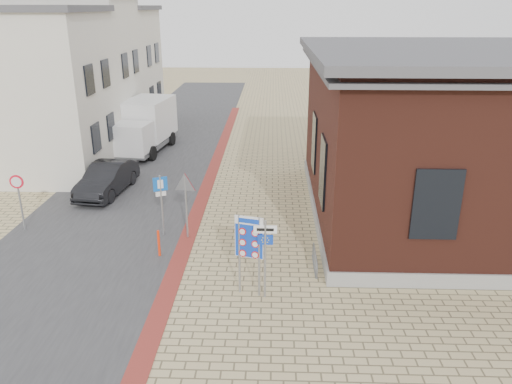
% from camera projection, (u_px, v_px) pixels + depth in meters
% --- Properties ---
extents(ground, '(120.00, 120.00, 0.00)m').
position_uv_depth(ground, '(231.00, 302.00, 14.84)').
color(ground, tan).
rests_on(ground, ground).
extents(road_strip, '(7.00, 60.00, 0.02)m').
position_uv_depth(road_strip, '(158.00, 157.00, 29.05)').
color(road_strip, '#38383A').
rests_on(road_strip, ground).
extents(curb_strip, '(0.60, 40.00, 0.02)m').
position_uv_depth(curb_strip, '(207.00, 186.00, 24.26)').
color(curb_strip, maroon).
rests_on(curb_strip, ground).
extents(brick_building, '(13.00, 13.00, 6.80)m').
position_uv_depth(brick_building, '(468.00, 133.00, 19.89)').
color(brick_building, gray).
rests_on(brick_building, ground).
extents(townhouse_near, '(7.40, 6.40, 8.30)m').
position_uv_depth(townhouse_near, '(30.00, 93.00, 24.96)').
color(townhouse_near, silver).
rests_on(townhouse_near, ground).
extents(townhouse_mid, '(7.40, 6.40, 9.10)m').
position_uv_depth(townhouse_mid, '(74.00, 70.00, 30.44)').
color(townhouse_mid, silver).
rests_on(townhouse_mid, ground).
extents(townhouse_far, '(7.40, 6.40, 8.30)m').
position_uv_depth(townhouse_far, '(106.00, 66.00, 36.20)').
color(townhouse_far, silver).
rests_on(townhouse_far, ground).
extents(bike_rack, '(0.08, 1.80, 0.60)m').
position_uv_depth(bike_rack, '(315.00, 260.00, 16.73)').
color(bike_rack, slate).
rests_on(bike_rack, ground).
extents(sedan, '(2.00, 4.47, 1.43)m').
position_uv_depth(sedan, '(107.00, 179.00, 23.20)').
color(sedan, black).
rests_on(sedan, ground).
extents(box_truck, '(3.05, 6.02, 3.02)m').
position_uv_depth(box_truck, '(144.00, 126.00, 29.73)').
color(box_truck, slate).
rests_on(box_truck, ground).
extents(border_sign, '(0.86, 0.27, 2.57)m').
position_uv_depth(border_sign, '(249.00, 239.00, 14.62)').
color(border_sign, gray).
rests_on(border_sign, ground).
extents(essen_sign, '(0.68, 0.07, 2.51)m').
position_uv_depth(essen_sign, '(265.00, 247.00, 14.51)').
color(essen_sign, gray).
rests_on(essen_sign, ground).
extents(parking_sign, '(0.50, 0.25, 2.42)m').
position_uv_depth(parking_sign, '(161.00, 195.00, 18.57)').
color(parking_sign, gray).
rests_on(parking_sign, ground).
extents(yield_sign, '(0.90, 0.19, 2.53)m').
position_uv_depth(yield_sign, '(185.00, 190.00, 18.27)').
color(yield_sign, gray).
rests_on(yield_sign, ground).
extents(speed_sign, '(0.54, 0.07, 2.28)m').
position_uv_depth(speed_sign, '(19.00, 194.00, 19.06)').
color(speed_sign, gray).
rests_on(speed_sign, ground).
extents(bollard, '(0.11, 0.11, 0.98)m').
position_uv_depth(bollard, '(159.00, 243.00, 17.38)').
color(bollard, '#FF330D').
rests_on(bollard, ground).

